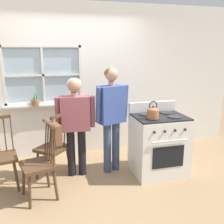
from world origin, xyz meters
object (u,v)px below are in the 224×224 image
chair_near_wall (0,157)px  chair_center_cluster (54,148)px  chair_by_window (40,165)px  potted_plant (35,101)px  person_elderly_left (75,118)px  handbag (56,134)px  person_teen_center (112,111)px  kettle (153,112)px  stove (159,144)px

chair_near_wall → chair_center_cluster: (0.72, 0.13, 0.00)m
chair_by_window → potted_plant: 1.45m
person_elderly_left → handbag: size_ratio=4.89×
person_teen_center → chair_by_window: bearing=-174.4°
chair_near_wall → potted_plant: bearing=53.0°
chair_center_cluster → kettle: bearing=115.7°
chair_near_wall → kettle: 2.21m
potted_plant → stove: bearing=-31.1°
chair_by_window → kettle: size_ratio=4.09×
person_elderly_left → kettle: person_elderly_left is taller
chair_center_cluster → potted_plant: potted_plant is taller
kettle → handbag: size_ratio=0.80×
stove → chair_center_cluster: bearing=170.2°
chair_by_window → handbag: 0.44m
handbag → person_elderly_left: bearing=54.5°
person_elderly_left → chair_by_window: bearing=-131.4°
chair_by_window → person_teen_center: bearing=98.1°
chair_near_wall → handbag: (0.75, -0.31, 0.38)m
chair_by_window → chair_center_cluster: same height
chair_near_wall → potted_plant: 1.21m
chair_by_window → person_elderly_left: (0.53, 0.49, 0.45)m
stove → chair_near_wall: bearing=176.6°
stove → potted_plant: potted_plant is taller
person_elderly_left → potted_plant: (-0.58, 0.84, 0.12)m
chair_near_wall → person_teen_center: (1.60, 0.11, 0.53)m
chair_center_cluster → person_teen_center: 1.03m
person_elderly_left → handbag: person_elderly_left is taller
stove → kettle: 0.59m
chair_center_cluster → kettle: kettle is taller
chair_center_cluster → handbag: bearing=45.7°
handbag → potted_plant: bearing=102.1°
chair_near_wall → chair_by_window: bearing=-46.4°
kettle → potted_plant: potted_plant is taller
chair_near_wall → stove: 2.30m
kettle → potted_plant: 2.05m
stove → handbag: size_ratio=3.53×
chair_by_window → person_elderly_left: bearing=116.9°
person_teen_center → handbag: bearing=-172.4°
stove → handbag: stove is taller
chair_center_cluster → person_elderly_left: (0.34, -0.02, 0.45)m
person_teen_center → stove: (0.69, -0.25, -0.51)m
person_elderly_left → chair_near_wall: bearing=-167.9°
chair_by_window → handbag: size_ratio=3.29×
potted_plant → person_elderly_left: bearing=-55.4°
chair_by_window → chair_near_wall: (-0.52, 0.38, 0.00)m
potted_plant → chair_center_cluster: bearing=-73.6°
potted_plant → handbag: 1.31m
person_elderly_left → stove: bearing=-6.1°
chair_by_window → person_teen_center: size_ratio=0.62×
chair_near_wall → stove: bearing=-14.2°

